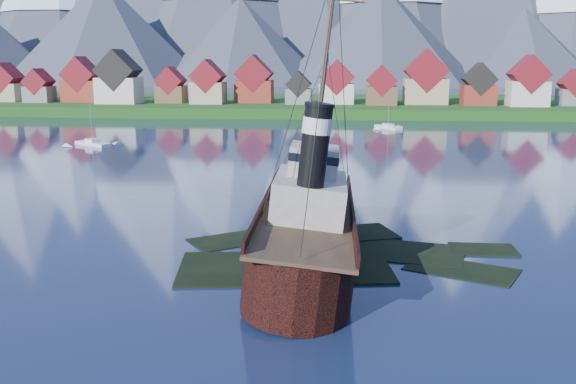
{
  "coord_description": "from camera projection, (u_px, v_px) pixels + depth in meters",
  "views": [
    {
      "loc": [
        2.27,
        -54.05,
        17.75
      ],
      "look_at": [
        -3.49,
        6.0,
        5.0
      ],
      "focal_mm": 40.0,
      "sensor_mm": 36.0,
      "label": 1
    }
  ],
  "objects": [
    {
      "name": "seawall",
      "position": [
        342.0,
        119.0,
        185.08
      ],
      "size": [
        600.0,
        2.5,
        2.0
      ],
      "primitive_type": "cube",
      "color": "#3F3D38",
      "rests_on": "ground"
    },
    {
      "name": "shore_bank",
      "position": [
        343.0,
        109.0,
        222.09
      ],
      "size": [
        600.0,
        80.0,
        3.2
      ],
      "primitive_type": "cube",
      "color": "#154814",
      "rests_on": "ground"
    },
    {
      "name": "sailboat_e",
      "position": [
        388.0,
        128.0,
        161.35
      ],
      "size": [
        6.8,
        8.96,
        10.6
      ],
      "rotation": [
        0.0,
        0.0,
        0.56
      ],
      "color": "white",
      "rests_on": "ground"
    },
    {
      "name": "tugboat_wreck",
      "position": [
        303.0,
        224.0,
        56.53
      ],
      "size": [
        7.7,
        33.19,
        26.3
      ],
      "rotation": [
        0.0,
        0.11,
        0.03
      ],
      "color": "black",
      "rests_on": "ground"
    },
    {
      "name": "sailboat_c",
      "position": [
        93.0,
        144.0,
        130.51
      ],
      "size": [
        8.9,
        6.89,
        11.77
      ],
      "rotation": [
        0.0,
        0.0,
        1.0
      ],
      "color": "white",
      "rests_on": "ground"
    },
    {
      "name": "town",
      "position": [
        240.0,
        85.0,
        205.98
      ],
      "size": [
        250.96,
        16.69,
        17.3
      ],
      "color": "maroon",
      "rests_on": "ground"
    },
    {
      "name": "ground",
      "position": [
        321.0,
        262.0,
        56.53
      ],
      "size": [
        1400.0,
        1400.0,
        0.0
      ],
      "primitive_type": "plane",
      "color": "#16213E",
      "rests_on": "ground"
    },
    {
      "name": "shoal",
      "position": [
        341.0,
        259.0,
        58.53
      ],
      "size": [
        31.71,
        21.24,
        1.14
      ],
      "color": "black",
      "rests_on": "ground"
    }
  ]
}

